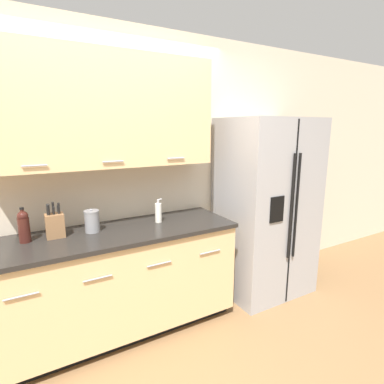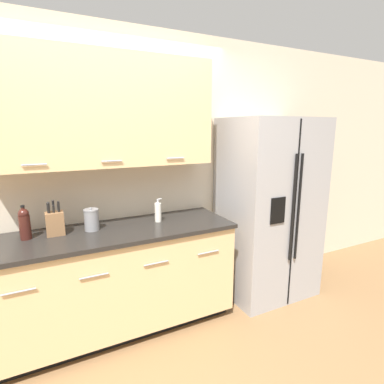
{
  "view_description": "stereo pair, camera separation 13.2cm",
  "coord_description": "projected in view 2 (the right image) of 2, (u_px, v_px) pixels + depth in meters",
  "views": [
    {
      "loc": [
        -0.54,
        -1.41,
        1.73
      ],
      "look_at": [
        0.76,
        0.91,
        1.16
      ],
      "focal_mm": 28.0,
      "sensor_mm": 36.0,
      "label": 1
    },
    {
      "loc": [
        -0.42,
        -1.47,
        1.73
      ],
      "look_at": [
        0.76,
        0.91,
        1.16
      ],
      "focal_mm": 28.0,
      "sensor_mm": 36.0,
      "label": 2
    }
  ],
  "objects": [
    {
      "name": "wine_bottle",
      "position": [
        25.0,
        223.0,
        2.23
      ],
      "size": [
        0.08,
        0.08,
        0.26
      ],
      "color": "#3D1914",
      "rests_on": "counter_unit"
    },
    {
      "name": "steel_canister",
      "position": [
        92.0,
        220.0,
        2.44
      ],
      "size": [
        0.12,
        0.12,
        0.19
      ],
      "color": "gray",
      "rests_on": "counter_unit"
    },
    {
      "name": "counter_unit",
      "position": [
        118.0,
        279.0,
        2.56
      ],
      "size": [
        1.97,
        0.64,
        0.91
      ],
      "color": "black",
      "rests_on": "ground_plane"
    },
    {
      "name": "knife_block",
      "position": [
        55.0,
        223.0,
        2.33
      ],
      "size": [
        0.13,
        0.1,
        0.28
      ],
      "color": "olive",
      "rests_on": "counter_unit"
    },
    {
      "name": "refrigerator",
      "position": [
        268.0,
        208.0,
        3.11
      ],
      "size": [
        0.91,
        0.74,
        1.83
      ],
      "color": "#9E9EA0",
      "rests_on": "ground_plane"
    },
    {
      "name": "wall_back",
      "position": [
        100.0,
        160.0,
        2.59
      ],
      "size": [
        10.0,
        0.39,
        2.6
      ],
      "color": "beige",
      "rests_on": "ground_plane"
    },
    {
      "name": "soap_dispenser",
      "position": [
        158.0,
        212.0,
        2.66
      ],
      "size": [
        0.06,
        0.06,
        0.21
      ],
      "color": "silver",
      "rests_on": "counter_unit"
    }
  ]
}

